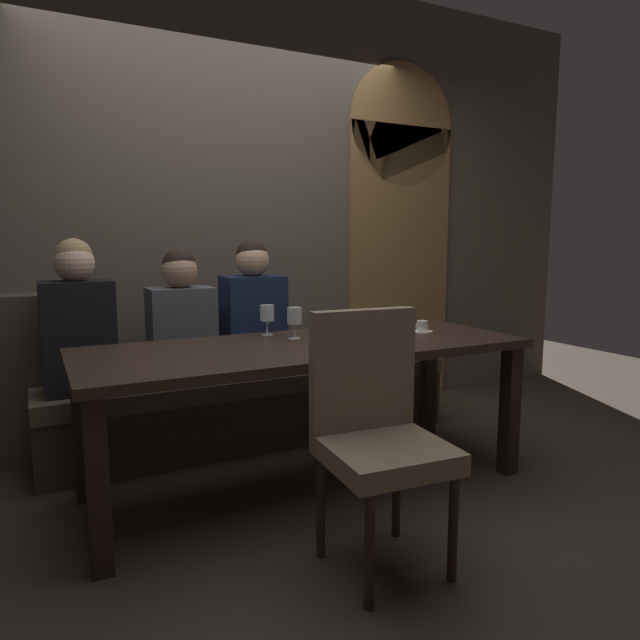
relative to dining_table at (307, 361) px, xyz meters
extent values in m
plane|color=#382D26|center=(0.00, 0.00, -0.65)|extent=(9.00, 9.00, 0.00)
cube|color=brown|center=(0.00, 1.22, 0.85)|extent=(6.00, 0.12, 3.00)
cube|color=olive|center=(1.35, 1.15, 0.40)|extent=(0.90, 0.05, 2.10)
cylinder|color=olive|center=(1.35, 1.15, 1.45)|extent=(0.90, 0.05, 0.90)
cube|color=black|center=(-1.03, -0.35, -0.30)|extent=(0.08, 0.08, 0.69)
cube|color=black|center=(1.03, -0.35, -0.30)|extent=(0.08, 0.08, 0.69)
cube|color=black|center=(-1.03, 0.35, -0.30)|extent=(0.08, 0.08, 0.69)
cube|color=black|center=(1.03, 0.35, -0.30)|extent=(0.08, 0.08, 0.69)
cube|color=#302119|center=(0.00, 0.00, 0.07)|extent=(2.20, 0.84, 0.04)
cube|color=#40352A|center=(0.00, 0.70, -0.48)|extent=(2.50, 0.40, 0.35)
cube|color=brown|center=(0.00, 0.70, -0.25)|extent=(2.50, 0.44, 0.10)
cylinder|color=#302119|center=(-0.24, -0.98, -0.44)|extent=(0.04, 0.04, 0.42)
cylinder|color=#302119|center=(0.12, -0.98, -0.44)|extent=(0.04, 0.04, 0.42)
cylinder|color=#302119|center=(-0.24, -0.62, -0.44)|extent=(0.04, 0.04, 0.42)
cylinder|color=#302119|center=(0.12, -0.62, -0.44)|extent=(0.04, 0.04, 0.42)
cube|color=#7F6B51|center=(-0.06, -0.80, -0.19)|extent=(0.47, 0.47, 0.08)
cube|color=#7F6B51|center=(-0.05, -0.61, 0.09)|extent=(0.44, 0.09, 0.48)
cube|color=black|center=(-0.99, 0.69, 0.09)|extent=(0.36, 0.24, 0.59)
sphere|color=#DBB293|center=(-0.99, 0.69, 0.48)|extent=(0.20, 0.20, 0.20)
sphere|color=#9E7F56|center=(-0.99, 0.70, 0.51)|extent=(0.18, 0.18, 0.18)
cube|color=#4C515B|center=(-0.45, 0.71, 0.06)|extent=(0.36, 0.24, 0.53)
sphere|color=tan|center=(-0.45, 0.71, 0.42)|extent=(0.20, 0.20, 0.20)
sphere|color=black|center=(-0.45, 0.72, 0.46)|extent=(0.18, 0.18, 0.18)
cube|color=#192342|center=(-0.02, 0.71, 0.09)|extent=(0.36, 0.24, 0.59)
sphere|color=tan|center=(-0.02, 0.71, 0.47)|extent=(0.20, 0.20, 0.20)
sphere|color=black|center=(-0.02, 0.72, 0.51)|extent=(0.18, 0.18, 0.18)
cylinder|color=silver|center=(-0.08, 0.32, 0.09)|extent=(0.06, 0.06, 0.00)
cylinder|color=silver|center=(-0.08, 0.32, 0.13)|extent=(0.01, 0.01, 0.07)
cylinder|color=silver|center=(-0.08, 0.32, 0.21)|extent=(0.08, 0.08, 0.08)
cylinder|color=silver|center=(0.00, 0.15, 0.09)|extent=(0.06, 0.06, 0.00)
cylinder|color=silver|center=(0.00, 0.15, 0.13)|extent=(0.01, 0.01, 0.07)
cylinder|color=silver|center=(0.00, 0.15, 0.21)|extent=(0.08, 0.08, 0.08)
cylinder|color=silver|center=(0.04, -0.31, 0.09)|extent=(0.06, 0.06, 0.00)
cylinder|color=silver|center=(0.04, -0.31, 0.13)|extent=(0.01, 0.01, 0.07)
cylinder|color=silver|center=(0.04, -0.31, 0.21)|extent=(0.08, 0.08, 0.08)
cylinder|color=maroon|center=(0.04, -0.31, 0.19)|extent=(0.07, 0.07, 0.04)
cylinder|color=white|center=(0.72, 0.02, 0.09)|extent=(0.12, 0.12, 0.01)
cylinder|color=white|center=(0.72, 0.02, 0.12)|extent=(0.06, 0.06, 0.06)
cylinder|color=brown|center=(0.72, 0.02, 0.15)|extent=(0.05, 0.05, 0.01)
cube|color=white|center=(0.78, 0.25, 0.09)|extent=(0.19, 0.19, 0.01)
cube|color=#381E14|center=(0.79, 0.25, 0.12)|extent=(0.08, 0.06, 0.04)
cube|color=silver|center=(0.64, 0.23, 0.09)|extent=(0.05, 0.17, 0.01)
camera|label=1|loc=(-1.20, -2.49, 0.60)|focal=31.80mm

